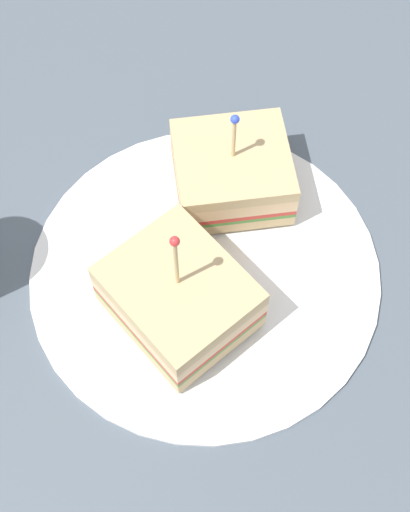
# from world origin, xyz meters

# --- Properties ---
(ground_plane) EXTENTS (1.04, 1.04, 0.02)m
(ground_plane) POSITION_xyz_m (0.00, 0.00, -0.01)
(ground_plane) COLOR #4C5660
(plate) EXTENTS (0.28, 0.28, 0.01)m
(plate) POSITION_xyz_m (0.00, 0.00, 0.00)
(plate) COLOR white
(plate) RESTS_ON ground_plane
(sandwich_half_front) EXTENTS (0.11, 0.09, 0.11)m
(sandwich_half_front) POSITION_xyz_m (0.02, -0.04, 0.03)
(sandwich_half_front) COLOR tan
(sandwich_half_front) RESTS_ON plate
(sandwich_half_back) EXTENTS (0.12, 0.12, 0.09)m
(sandwich_half_back) POSITION_xyz_m (-0.05, 0.06, 0.03)
(sandwich_half_back) COLOR tan
(sandwich_half_back) RESTS_ON plate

